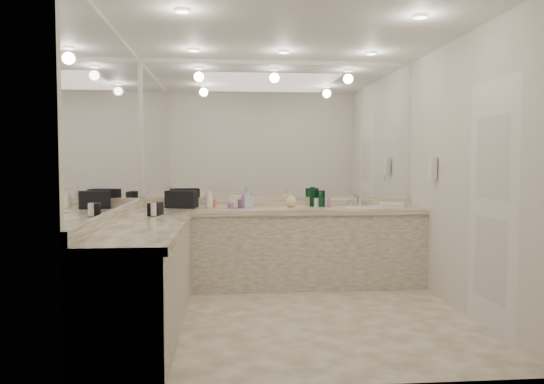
{
  "coord_description": "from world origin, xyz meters",
  "views": [
    {
      "loc": [
        -0.62,
        -4.72,
        1.41
      ],
      "look_at": [
        -0.17,
        0.4,
        1.12
      ],
      "focal_mm": 35.0,
      "sensor_mm": 36.0,
      "label": 1
    }
  ],
  "objects": [
    {
      "name": "green_bottle_1",
      "position": [
        0.48,
        1.26,
        0.99
      ],
      "size": [
        0.07,
        0.07,
        0.19
      ],
      "primitive_type": "cylinder",
      "color": "#12502F",
      "rests_on": "vanity_back_top"
    },
    {
      "name": "black_bag_spill",
      "position": [
        -1.3,
        0.47,
        0.96
      ],
      "size": [
        0.13,
        0.24,
        0.12
      ],
      "primitive_type": "cube",
      "rotation": [
        0.0,
        0.0,
        -0.15
      ],
      "color": "black",
      "rests_on": "vanity_left_top"
    },
    {
      "name": "green_bottle_3",
      "position": [
        0.43,
        1.35,
        0.99
      ],
      "size": [
        0.06,
        0.06,
        0.18
      ],
      "primitive_type": "cylinder",
      "color": "#12502F",
      "rests_on": "vanity_back_top"
    },
    {
      "name": "green_bottle_2",
      "position": [
        0.43,
        1.36,
        1.01
      ],
      "size": [
        0.06,
        0.06,
        0.21
      ],
      "primitive_type": "cylinder",
      "color": "#12502F",
      "rests_on": "vanity_back_top"
    },
    {
      "name": "amenity_bottle_3",
      "position": [
        -0.43,
        1.18,
        0.97
      ],
      "size": [
        0.04,
        0.04,
        0.15
      ],
      "primitive_type": "cylinder",
      "color": "#9966B2",
      "rests_on": "vanity_back_top"
    },
    {
      "name": "hand_towel",
      "position": [
        1.29,
        1.23,
        0.92
      ],
      "size": [
        0.26,
        0.19,
        0.04
      ],
      "primitive_type": "cube",
      "rotation": [
        0.0,
        0.0,
        -0.1
      ],
      "color": "white",
      "rests_on": "vanity_back_top"
    },
    {
      "name": "mirror_back",
      "position": [
        0.0,
        1.49,
        1.77
      ],
      "size": [
        3.12,
        0.01,
        1.55
      ],
      "primitive_type": "cube",
      "color": "white",
      "rests_on": "wall_back"
    },
    {
      "name": "amenity_bottle_1",
      "position": [
        -0.57,
        1.16,
        0.93
      ],
      "size": [
        0.06,
        0.06,
        0.06
      ],
      "primitive_type": "cylinder",
      "color": "#9966B2",
      "rests_on": "vanity_back_top"
    },
    {
      "name": "amenity_bottle_6",
      "position": [
        -0.74,
        1.33,
        0.94
      ],
      "size": [
        0.05,
        0.05,
        0.08
      ],
      "primitive_type": "cylinder",
      "color": "#E57F66",
      "rests_on": "vanity_back_top"
    },
    {
      "name": "amenity_bottle_4",
      "position": [
        -0.35,
        1.18,
        0.97
      ],
      "size": [
        0.05,
        0.05,
        0.14
      ],
      "primitive_type": "cylinder",
      "color": "#9966B2",
      "rests_on": "vanity_back_top"
    },
    {
      "name": "green_bottle_0",
      "position": [
        0.38,
        1.32,
        1.0
      ],
      "size": [
        0.06,
        0.06,
        0.2
      ],
      "primitive_type": "cylinder",
      "color": "#12502F",
      "rests_on": "vanity_back_top"
    },
    {
      "name": "amenity_bottle_2",
      "position": [
        -0.47,
        1.16,
        0.95
      ],
      "size": [
        0.04,
        0.04,
        0.1
      ],
      "primitive_type": "cylinder",
      "color": "#3F3F4C",
      "rests_on": "vanity_back_top"
    },
    {
      "name": "amenity_bottle_0",
      "position": [
        0.54,
        1.19,
        0.95
      ],
      "size": [
        0.04,
        0.04,
        0.1
      ],
      "primitive_type": "cylinder",
      "color": "#9966B2",
      "rests_on": "vanity_back_top"
    },
    {
      "name": "wall_left",
      "position": [
        -1.6,
        0.0,
        1.3
      ],
      "size": [
        0.02,
        3.0,
        2.6
      ],
      "primitive_type": "cube",
      "color": "silver",
      "rests_on": "floor"
    },
    {
      "name": "sink",
      "position": [
        0.95,
        1.2,
        0.9
      ],
      "size": [
        0.44,
        0.44,
        0.03
      ],
      "primitive_type": "cylinder",
      "color": "white",
      "rests_on": "vanity_back_top"
    },
    {
      "name": "backsplash_left",
      "position": [
        -1.58,
        0.0,
        0.95
      ],
      "size": [
        0.04,
        3.0,
        0.1
      ],
      "primitive_type": "cube",
      "color": "#EFE4CB",
      "rests_on": "vanity_left_top"
    },
    {
      "name": "floor",
      "position": [
        0.0,
        0.0,
        0.0
      ],
      "size": [
        3.2,
        3.2,
        0.0
      ],
      "primitive_type": "plane",
      "color": "beige",
      "rests_on": "ground"
    },
    {
      "name": "vanity_back_top",
      "position": [
        0.0,
        1.19,
        0.87
      ],
      "size": [
        3.2,
        0.64,
        0.06
      ],
      "primitive_type": "cube",
      "color": "#EFE4CB",
      "rests_on": "vanity_back_base"
    },
    {
      "name": "black_toiletry_bag",
      "position": [
        -1.11,
        1.26,
        1.0
      ],
      "size": [
        0.37,
        0.27,
        0.19
      ],
      "primitive_type": "cube",
      "rotation": [
        0.0,
        0.0,
        -0.21
      ],
      "color": "black",
      "rests_on": "vanity_back_top"
    },
    {
      "name": "vanity_left_top",
      "position": [
        -1.29,
        -0.3,
        0.87
      ],
      "size": [
        0.64,
        2.42,
        0.06
      ],
      "primitive_type": "cube",
      "color": "#EFE4CB",
      "rests_on": "vanity_left_base"
    },
    {
      "name": "wall_back",
      "position": [
        0.0,
        1.5,
        1.3
      ],
      "size": [
        3.2,
        0.02,
        2.6
      ],
      "primitive_type": "cube",
      "color": "silver",
      "rests_on": "floor"
    },
    {
      "name": "cream_cosmetic_case",
      "position": [
        -0.46,
        1.24,
        0.97
      ],
      "size": [
        0.23,
        0.14,
        0.13
      ],
      "primitive_type": "cube",
      "rotation": [
        0.0,
        0.0,
        0.0
      ],
      "color": "beige",
      "rests_on": "vanity_back_top"
    },
    {
      "name": "soap_bottle_b",
      "position": [
        -0.37,
        1.19,
        1.01
      ],
      "size": [
        0.12,
        0.12,
        0.22
      ],
      "primitive_type": "imported",
      "rotation": [
        0.0,
        0.0,
        0.24
      ],
      "color": "silver",
      "rests_on": "vanity_back_top"
    },
    {
      "name": "backsplash_back",
      "position": [
        0.0,
        1.48,
        0.95
      ],
      "size": [
        3.2,
        0.04,
        0.1
      ],
      "primitive_type": "cube",
      "color": "#EFE4CB",
      "rests_on": "vanity_back_top"
    },
    {
      "name": "mirror_left",
      "position": [
        -1.59,
        0.0,
        1.77
      ],
      "size": [
        0.01,
        2.92,
        1.55
      ],
      "primitive_type": "cube",
      "color": "white",
      "rests_on": "wall_left"
    },
    {
      "name": "ceiling",
      "position": [
        0.0,
        0.0,
        2.6
      ],
      "size": [
        3.2,
        3.2,
        0.0
      ],
      "primitive_type": "plane",
      "color": "white",
      "rests_on": "floor"
    },
    {
      "name": "amenity_bottle_5",
      "position": [
        0.42,
        1.28,
        0.95
      ],
      "size": [
        0.06,
        0.06,
        0.1
      ],
      "primitive_type": "cylinder",
      "color": "silver",
      "rests_on": "vanity_back_top"
    },
    {
      "name": "lotion_left",
      "position": [
        -1.3,
        0.33,
        0.96
      ],
      "size": [
        0.05,
        0.05,
        0.12
      ],
      "primitive_type": "cylinder",
      "color": "white",
      "rests_on": "vanity_left_top"
    },
    {
      "name": "soap_bottle_c",
      "position": [
        0.12,
        1.27,
        0.99
      ],
      "size": [
        0.18,
        0.18,
        0.18
      ],
      "primitive_type": "imported",
      "rotation": [
        0.0,
        0.0,
        -0.36
      ],
      "color": "beige",
      "rests_on": "vanity_back_top"
    },
    {
      "name": "vanity_left_base",
      "position": [
        -1.3,
        -0.3,
        0.42
      ],
      "size": [
        0.6,
        2.4,
        0.84
      ],
      "primitive_type": "cube",
      "color": "beige",
      "rests_on": "floor"
    },
    {
      "name": "door",
      "position": [
        1.59,
        -0.5,
        1.05
      ],
      "size": [
        0.02,
        0.82,
        2.1
      ],
      "primitive_type": "cube",
      "color": "white",
      "rests_on": "wall_right"
    },
    {
      "name": "soap_bottle_a",
      "position": [
        -0.81,
        1.29,
        1.02
      ],
      "size": [
        0.11,
        0.11,
        0.23
      ],
      "primitive_type": "imported",
      "rotation": [
        0.0,
        0.0,
        0.21
      ],
      "color": "white",
      "rests_on": "vanity_back_top"
    },
    {
      "name": "faucet",
      "position": [
        0.95,
        1.41,
        0.97
      ],
      "size": [
        0.24,
        0.16,
        0.14
      ],
      "primitive_type": "cube",
      "color": "silver",
      "rests_on": "vanity_back_top"
    },
    {
      "name": "wall_right",
      "position": [
        1.6,
        0.0,
        1.3
      ],
      "size": [
        0.02,
        3.0,
        2.6
      ],
      "primitive_type": "cube",
      "color": "silver",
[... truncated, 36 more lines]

